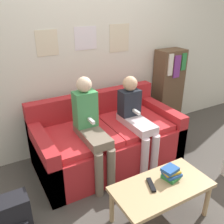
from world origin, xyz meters
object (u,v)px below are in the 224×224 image
couch (107,140)px  backpack (13,218)px  person_left (91,127)px  tv_remote (151,185)px  bookshelf (168,90)px  person_right (136,118)px  coffee_table (162,190)px

couch → backpack: bearing=-154.6°
person_left → tv_remote: (0.19, -0.81, -0.24)m
couch → bookshelf: bookshelf is taller
tv_remote → backpack: (-1.11, 0.43, -0.21)m
tv_remote → backpack: 1.21m
person_right → bookshelf: (0.98, 0.58, -0.00)m
couch → person_right: bearing=-37.6°
coffee_table → bookshelf: (1.27, 1.42, 0.27)m
coffee_table → person_right: bearing=70.9°
backpack → person_left: bearing=22.1°
person_right → backpack: bearing=-166.2°
couch → person_right: person_right is taller
coffee_table → backpack: size_ratio=2.27×
bookshelf → backpack: bookshelf is taller
coffee_table → person_left: bearing=108.0°
person_left → bookshelf: 1.65m
backpack → couch: bearing=25.4°
tv_remote → bookshelf: bookshelf is taller
coffee_table → bookshelf: bookshelf is taller
tv_remote → couch: bearing=104.4°
bookshelf → backpack: size_ratio=3.10×
bookshelf → backpack: (-2.47, -0.94, -0.42)m
person_right → tv_remote: person_right is taller
couch → backpack: 1.35m
tv_remote → backpack: bearing=179.1°
tv_remote → person_left: bearing=123.4°
tv_remote → person_right: bearing=84.9°
couch → person_right: 0.48m
coffee_table → backpack: backpack is taller
coffee_table → person_right: person_right is taller
person_left → couch: bearing=34.7°
person_right → backpack: size_ratio=2.75×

